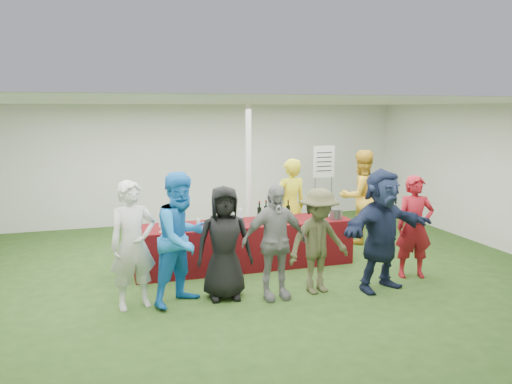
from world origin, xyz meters
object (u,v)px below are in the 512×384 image
object	(u,v)px
customer_1	(182,239)
customer_3	(274,242)
customer_5	(382,230)
staff_back	(361,197)
customer_0	(133,245)
customer_4	(318,241)
wine_list_sign	(324,168)
dump_bucket	(336,214)
customer_2	(224,243)
serving_table	(244,245)
staff_pourer	(290,206)
customer_6	(414,227)

from	to	relation	value
customer_1	customer_3	bearing A→B (deg)	-42.33
customer_3	customer_5	bearing A→B (deg)	-6.76
staff_back	customer_0	bearing A→B (deg)	22.95
customer_3	customer_4	distance (m)	0.67
wine_list_sign	customer_1	bearing A→B (deg)	-135.96
dump_bucket	customer_1	bearing A→B (deg)	-159.15
customer_1	customer_2	size ratio (longest dim) A/B	1.14
customer_2	dump_bucket	bearing A→B (deg)	30.24
dump_bucket	customer_0	size ratio (longest dim) A/B	0.12
serving_table	customer_5	distance (m)	2.31
customer_0	customer_2	size ratio (longest dim) A/B	1.08
customer_1	customer_5	xyz separation A→B (m)	(2.81, -0.32, -0.01)
staff_pourer	customer_4	distance (m)	2.00
customer_3	customer_6	distance (m)	2.37
customer_0	customer_2	xyz separation A→B (m)	(1.21, -0.03, -0.06)
customer_0	customer_6	bearing A→B (deg)	-14.23
dump_bucket	customer_0	bearing A→B (deg)	-163.41
customer_4	dump_bucket	bearing A→B (deg)	44.39
serving_table	wine_list_sign	size ratio (longest dim) A/B	2.00
customer_4	customer_5	world-z (taller)	customer_5
staff_pourer	customer_3	size ratio (longest dim) A/B	1.08
customer_4	wine_list_sign	bearing A→B (deg)	54.15
staff_pourer	customer_3	distance (m)	2.23
dump_bucket	staff_back	xyz separation A→B (m)	(1.02, 1.01, 0.07)
wine_list_sign	customer_3	xyz separation A→B (m)	(-2.46, -3.77, -0.51)
customer_2	customer_4	bearing A→B (deg)	-3.00
serving_table	customer_1	bearing A→B (deg)	-133.71
serving_table	customer_1	distance (m)	1.84
serving_table	customer_2	distance (m)	1.48
serving_table	staff_pourer	size ratio (longest dim) A/B	2.08
dump_bucket	customer_1	size ratio (longest dim) A/B	0.12
customer_3	customer_4	size ratio (longest dim) A/B	1.06
dump_bucket	customer_3	bearing A→B (deg)	-140.92
customer_5	customer_6	xyz separation A→B (m)	(0.78, 0.33, -0.09)
customer_1	customer_3	world-z (taller)	customer_1
customer_6	wine_list_sign	bearing A→B (deg)	102.85
wine_list_sign	customer_6	size ratio (longest dim) A/B	1.13
customer_5	customer_4	bearing A→B (deg)	155.85
wine_list_sign	serving_table	bearing A→B (deg)	-137.13
staff_pourer	staff_back	xyz separation A→B (m)	(1.57, 0.27, 0.05)
customer_2	wine_list_sign	bearing A→B (deg)	53.60
serving_table	dump_bucket	xyz separation A→B (m)	(1.55, -0.22, 0.46)
customer_4	customer_6	bearing A→B (deg)	-4.17
staff_pourer	customer_3	bearing A→B (deg)	55.20
customer_2	customer_6	world-z (taller)	customer_6
customer_2	customer_6	bearing A→B (deg)	4.78
wine_list_sign	customer_2	distance (m)	4.76
customer_0	staff_back	bearing A→B (deg)	10.76
customer_3	customer_4	xyz separation A→B (m)	(0.67, 0.03, -0.05)
wine_list_sign	customer_1	world-z (taller)	wine_list_sign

